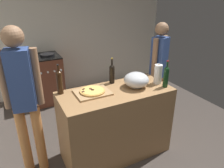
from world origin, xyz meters
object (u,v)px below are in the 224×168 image
Objects in this scene: pizza at (92,91)px; wine_bottle_green at (166,76)px; wine_bottle_amber at (112,73)px; paper_towel_roll at (158,74)px; person_in_red at (158,69)px; mixing_bowl at (136,80)px; person_in_stripes at (24,96)px; stove at (46,79)px; wine_bottle_dark at (59,81)px.

pizza is 0.92m from wine_bottle_green.
paper_towel_roll is at bearing -28.27° from wine_bottle_amber.
pizza is 0.18× the size of person_in_red.
mixing_bowl is 0.80m from person_in_red.
paper_towel_roll is 0.16× the size of person_in_red.
pizza is 0.74m from person_in_stripes.
person_in_stripes reaches higher than person_in_red.
person_in_stripes is at bearing 167.58° from wine_bottle_green.
person_in_stripes is at bearing -105.96° from stove.
person_in_red is (1.56, 0.16, -0.15)m from wine_bottle_dark.
wine_bottle_dark is 0.22× the size of person_in_red.
stove is 2.18m from person_in_red.
wine_bottle_green is 0.67m from wine_bottle_amber.
mixing_bowl is at bearing -68.56° from stove.
pizza is 0.56m from mixing_bowl.
pizza is at bearing -26.48° from wine_bottle_dark.
person_in_stripes is 1.06× the size of person_in_red.
wine_bottle_green is at bearing -84.25° from paper_towel_roll.
wine_bottle_dark is at bearing 153.52° from pizza.
person_in_stripes is (-1.61, 0.35, -0.06)m from wine_bottle_green.
wine_bottle_green is at bearing -37.85° from wine_bottle_amber.
wine_bottle_amber is (-0.21, 0.25, 0.04)m from mixing_bowl.
wine_bottle_dark is 0.68m from wine_bottle_amber.
wine_bottle_amber is (0.68, 0.01, -0.02)m from wine_bottle_dark.
wine_bottle_amber is (-0.53, 0.41, -0.01)m from wine_bottle_green.
wine_bottle_dark reaches higher than wine_bottle_green.
paper_towel_roll is at bearing 95.75° from wine_bottle_green.
paper_towel_roll is 0.74× the size of wine_bottle_green.
stove is (0.11, 1.72, -0.61)m from wine_bottle_dark.
wine_bottle_green is (1.21, -0.41, -0.01)m from wine_bottle_dark.
person_in_red is (0.89, 0.16, -0.13)m from wine_bottle_amber.
person_in_stripes is at bearing -172.33° from wine_bottle_dark.
stove is at bearing 108.25° from wine_bottle_amber.
wine_bottle_green is at bearing -121.76° from person_in_red.
pizza is at bearing 171.55° from mixing_bowl.
wine_bottle_green is 0.69m from person_in_red.
stove is (-1.08, 2.00, -0.58)m from paper_towel_roll.
mixing_bowl is 0.92× the size of wine_bottle_amber.
paper_towel_roll is at bearing -130.07° from person_in_red.
person_in_red reaches higher than pizza.
mixing_bowl is at bearing 175.30° from paper_towel_roll.
person_in_red is (0.37, 0.44, -0.12)m from paper_towel_roll.
mixing_bowl is 0.92m from wine_bottle_dark.
pizza reaches higher than stove.
wine_bottle_green reaches higher than wine_bottle_amber.
pizza is 1.17× the size of paper_towel_roll.
wine_bottle_dark reaches higher than pizza.
pizza is at bearing -153.60° from wine_bottle_amber.
paper_towel_roll is 0.75× the size of wine_bottle_amber.
person_in_stripes is at bearing 171.41° from mixing_bowl.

